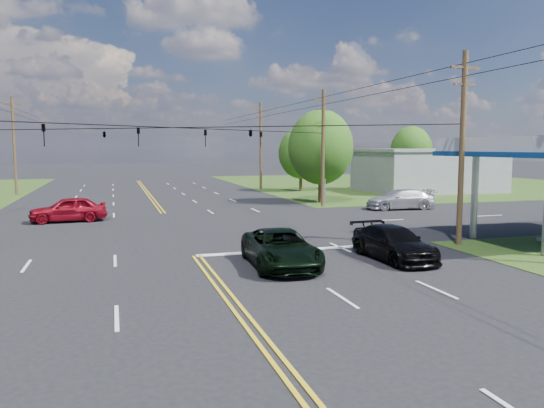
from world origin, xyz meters
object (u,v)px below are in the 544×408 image
object	(u,v)px
retail_ne	(427,171)
pole_ne	(323,147)
pole_se	(462,146)
pole_right_far	(261,145)
pickup_dkgreen	(281,248)
tree_far_r	(411,150)
tree_right_a	(321,147)
suv_black	(394,243)
pole_left_far	(14,144)
tree_right_b	(301,153)

from	to	relation	value
retail_ne	pole_ne	bearing A→B (deg)	-147.09
pole_se	pole_right_far	bearing A→B (deg)	90.00
pickup_dkgreen	pole_se	bearing A→B (deg)	15.11
tree_far_r	pickup_dkgreen	world-z (taller)	tree_far_r
pole_right_far	pickup_dkgreen	distance (m)	40.55
tree_right_a	suv_black	distance (m)	24.22
pole_right_far	suv_black	bearing A→B (deg)	-97.10
pole_left_far	tree_right_a	bearing A→B (deg)	-30.65
tree_right_a	tree_right_b	bearing A→B (deg)	78.23
pole_ne	pole_left_far	size ratio (longest dim) A/B	0.95
pole_se	suv_black	xyz separation A→B (m)	(-4.88, -2.13, -4.19)
pole_left_far	pickup_dkgreen	xyz separation A→B (m)	(16.00, -39.04, -4.41)
tree_right_b	tree_far_r	xyz separation A→B (m)	(17.50, 6.00, 0.33)
retail_ne	pickup_dkgreen	world-z (taller)	retail_ne
pickup_dkgreen	pole_ne	bearing A→B (deg)	67.04
pole_right_far	pole_se	bearing A→B (deg)	-90.00
pole_se	suv_black	distance (m)	6.77
pole_ne	tree_far_r	distance (m)	29.70
pole_ne	tree_right_a	distance (m)	3.16
pole_left_far	tree_right_a	world-z (taller)	pole_left_far
tree_far_r	retail_ne	bearing A→B (deg)	-111.80
tree_far_r	pole_left_far	bearing A→B (deg)	-177.56
pole_right_far	tree_right_a	size ratio (longest dim) A/B	1.22
pole_ne	pole_se	bearing A→B (deg)	-90.00
tree_far_r	tree_right_b	bearing A→B (deg)	-161.08
pole_left_far	pole_ne	bearing A→B (deg)	-36.16
pole_left_far	pickup_dkgreen	distance (m)	42.43
pole_ne	tree_far_r	xyz separation A→B (m)	(21.00, 21.00, -0.37)
pole_ne	pickup_dkgreen	size ratio (longest dim) A/B	1.75
pole_se	pole_ne	world-z (taller)	same
pole_se	pole_right_far	size ratio (longest dim) A/B	0.95
tree_right_a	pickup_dkgreen	xyz separation A→B (m)	(-11.00, -23.04, -4.11)
retail_ne	tree_right_a	distance (m)	18.09
retail_ne	tree_right_a	bearing A→B (deg)	-153.43
retail_ne	suv_black	bearing A→B (deg)	-125.10
pole_se	retail_ne	bearing A→B (deg)	59.62
tree_far_r	suv_black	size ratio (longest dim) A/B	1.53
retail_ne	suv_black	world-z (taller)	retail_ne
tree_far_r	pickup_dkgreen	xyz separation A→B (m)	(-31.00, -41.04, -3.79)
tree_far_r	tree_right_a	bearing A→B (deg)	-138.01
pole_right_far	tree_right_b	distance (m)	5.40
retail_ne	pole_ne	world-z (taller)	pole_ne
tree_right_b	pickup_dkgreen	distance (m)	37.71
pickup_dkgreen	suv_black	distance (m)	5.13
pole_ne	pickup_dkgreen	world-z (taller)	pole_ne
tree_right_a	retail_ne	bearing A→B (deg)	26.57
retail_ne	pole_se	distance (m)	33.72
pole_right_far	suv_black	world-z (taller)	pole_right_far
tree_far_r	pole_se	bearing A→B (deg)	-118.30
tree_right_b	pole_left_far	bearing A→B (deg)	172.28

